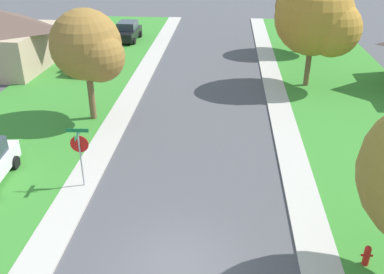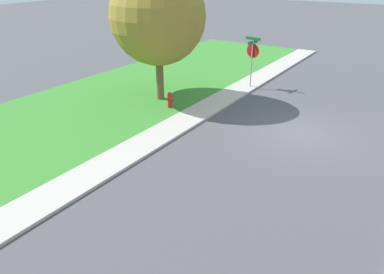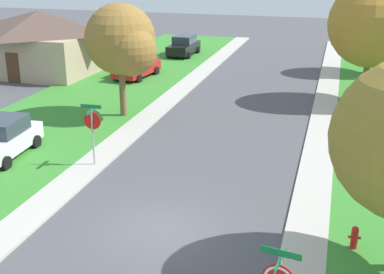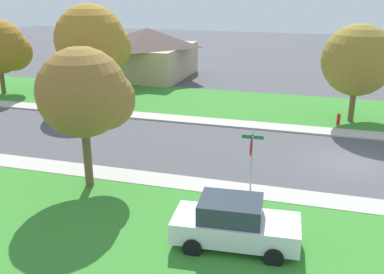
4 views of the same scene
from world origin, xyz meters
TOP-DOWN VIEW (x-y plane):
  - ground_plane at (0.00, 0.00)m, footprint 120.00×120.00m
  - sidewalk_east at (4.70, 12.00)m, footprint 1.40×56.00m
  - lawn_east at (9.40, 12.00)m, footprint 8.00×56.00m
  - sidewalk_west at (-4.70, 12.00)m, footprint 1.40×56.00m
  - lawn_west at (-9.40, 12.00)m, footprint 8.00×56.00m
  - stop_sign_far_corner at (-4.51, 4.39)m, footprint 0.92×0.92m
  - car_black_kerbside_mid at (-7.91, 29.14)m, footprint 2.15×4.36m
  - car_red_far_down_street at (-8.79, 20.25)m, footprint 2.44×4.49m
  - tree_corner_large at (7.16, 17.72)m, footprint 5.42×5.04m
  - tree_sidewalk_near at (7.61, 26.15)m, footprint 4.62×4.30m
  - tree_across_right at (-5.87, 11.17)m, footprint 4.09×3.80m
  - fire_hydrant at (6.17, 0.46)m, footprint 0.38×0.22m

SIDE VIEW (x-z plane):
  - ground_plane at x=0.00m, z-range 0.00..0.00m
  - lawn_east at x=9.40m, z-range 0.00..0.08m
  - lawn_west at x=-9.40m, z-range 0.00..0.08m
  - sidewalk_east at x=4.70m, z-range 0.00..0.10m
  - sidewalk_west at x=-4.70m, z-range 0.00..0.10m
  - fire_hydrant at x=6.17m, z-range 0.02..0.85m
  - car_black_kerbside_mid at x=-7.91m, z-range -0.01..1.75m
  - car_red_far_down_street at x=-8.79m, z-range -0.01..1.75m
  - stop_sign_far_corner at x=-4.51m, z-range 0.50..3.27m
  - tree_sidewalk_near at x=7.61m, z-range 0.72..6.73m
  - tree_across_right at x=-5.87m, z-range 1.08..7.30m
  - tree_corner_large at x=7.16m, z-range 0.94..8.19m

